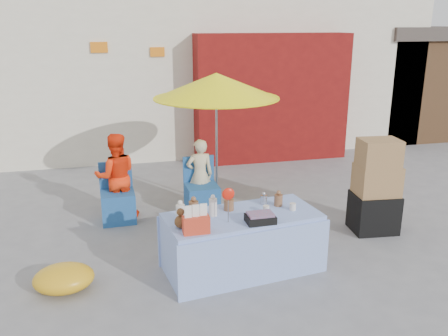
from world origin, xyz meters
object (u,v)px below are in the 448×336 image
object	(u,v)px
chair_right	(202,197)
chair_left	(118,204)
vendor_orange	(116,176)
box_stack	(376,190)
market_table	(242,241)
vendor_beige	(200,175)
umbrella	(216,86)

from	to	relation	value
chair_right	chair_left	bearing A→B (deg)	178.21
vendor_orange	box_stack	bearing A→B (deg)	156.98
market_table	chair_left	bearing A→B (deg)	119.05
chair_left	vendor_beige	size ratio (longest dim) A/B	0.75
market_table	umbrella	bearing A→B (deg)	77.15
chair_right	vendor_orange	xyz separation A→B (m)	(-1.25, 0.13, 0.39)
umbrella	box_stack	xyz separation A→B (m)	(1.90, -1.49, -1.28)
umbrella	box_stack	bearing A→B (deg)	-38.11
market_table	umbrella	distance (m)	2.61
chair_left	umbrella	world-z (taller)	umbrella
chair_right	vendor_beige	size ratio (longest dim) A/B	0.75
vendor_orange	box_stack	world-z (taller)	box_stack
vendor_beige	box_stack	world-z (taller)	box_stack
chair_left	vendor_orange	distance (m)	0.41
chair_left	box_stack	bearing A→B (deg)	-21.06
vendor_beige	chair_right	bearing A→B (deg)	88.00
umbrella	vendor_beige	bearing A→B (deg)	-153.43
vendor_orange	vendor_beige	xyz separation A→B (m)	(1.25, 0.00, -0.08)
chair_left	chair_right	distance (m)	1.25
market_table	chair_right	xyz separation A→B (m)	(-0.12, 1.82, -0.10)
chair_left	vendor_orange	size ratio (longest dim) A/B	0.66
chair_right	box_stack	bearing A→B (deg)	-30.52
vendor_orange	chair_right	bearing A→B (deg)	172.08
market_table	vendor_orange	size ratio (longest dim) A/B	1.48
market_table	box_stack	xyz separation A→B (m)	(2.08, 0.61, 0.25)
chair_left	chair_right	xyz separation A→B (m)	(1.25, 0.00, 0.00)
box_stack	market_table	bearing A→B (deg)	-163.58
box_stack	chair_left	bearing A→B (deg)	160.73
vendor_orange	umbrella	bearing A→B (deg)	-176.26
chair_right	umbrella	xyz separation A→B (m)	(0.30, 0.28, 1.64)
chair_left	vendor_beige	distance (m)	1.30
vendor_beige	box_stack	size ratio (longest dim) A/B	0.86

